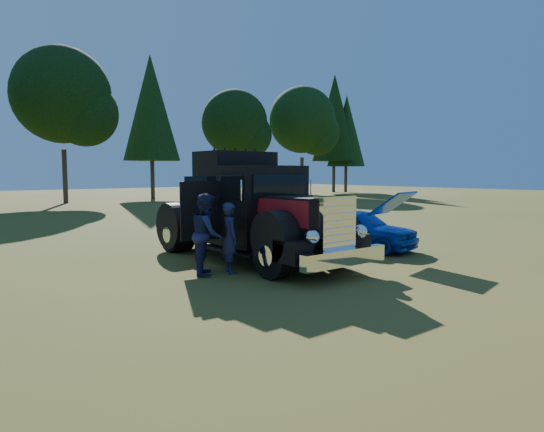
{
  "coord_description": "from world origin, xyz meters",
  "views": [
    {
      "loc": [
        -7.26,
        -9.32,
        2.44
      ],
      "look_at": [
        0.52,
        0.26,
        1.31
      ],
      "focal_mm": 32.0,
      "sensor_mm": 36.0,
      "label": 1
    }
  ],
  "objects_px": {
    "hotrod_coupe": "(356,228)",
    "spectator_near": "(230,238)",
    "diamond_t_truck": "(254,214)",
    "spectator_far": "(207,234)"
  },
  "relations": [
    {
      "from": "hotrod_coupe",
      "to": "spectator_near",
      "type": "distance_m",
      "value": 5.17
    },
    {
      "from": "diamond_t_truck",
      "to": "spectator_near",
      "type": "relative_size",
      "value": 4.2
    },
    {
      "from": "diamond_t_truck",
      "to": "hotrod_coupe",
      "type": "height_order",
      "value": "diamond_t_truck"
    },
    {
      "from": "diamond_t_truck",
      "to": "spectator_far",
      "type": "height_order",
      "value": "diamond_t_truck"
    },
    {
      "from": "hotrod_coupe",
      "to": "spectator_far",
      "type": "height_order",
      "value": "spectator_far"
    },
    {
      "from": "diamond_t_truck",
      "to": "spectator_far",
      "type": "distance_m",
      "value": 2.05
    },
    {
      "from": "diamond_t_truck",
      "to": "hotrod_coupe",
      "type": "bearing_deg",
      "value": -6.27
    },
    {
      "from": "diamond_t_truck",
      "to": "hotrod_coupe",
      "type": "relative_size",
      "value": 1.67
    },
    {
      "from": "spectator_far",
      "to": "hotrod_coupe",
      "type": "bearing_deg",
      "value": -52.92
    },
    {
      "from": "diamond_t_truck",
      "to": "spectator_far",
      "type": "xyz_separation_m",
      "value": [
        -1.9,
        -0.69,
        -0.32
      ]
    }
  ]
}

